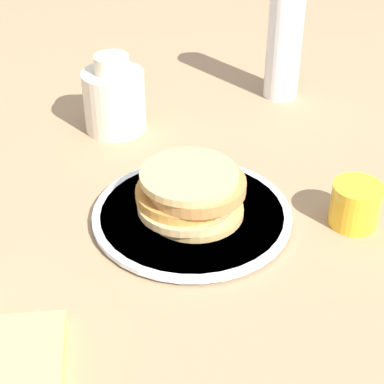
{
  "coord_description": "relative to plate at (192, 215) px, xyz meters",
  "views": [
    {
      "loc": [
        -0.73,
        0.2,
        0.56
      ],
      "look_at": [
        -0.02,
        -0.01,
        0.05
      ],
      "focal_mm": 60.0,
      "sensor_mm": 36.0,
      "label": 1
    }
  ],
  "objects": [
    {
      "name": "water_bottle_mid",
      "position": [
        0.33,
        -0.28,
        0.11
      ],
      "size": [
        0.07,
        0.07,
        0.25
      ],
      "color": "white",
      "rests_on": "ground_plane"
    },
    {
      "name": "ground_plane",
      "position": [
        0.02,
        0.01,
        -0.01
      ],
      "size": [
        4.0,
        4.0,
        0.0
      ],
      "primitive_type": "plane",
      "color": "#9E7F5B"
    },
    {
      "name": "plate",
      "position": [
        0.0,
        0.0,
        0.0
      ],
      "size": [
        0.29,
        0.29,
        0.01
      ],
      "color": "silver",
      "rests_on": "ground_plane"
    },
    {
      "name": "cream_jug",
      "position": [
        0.29,
        0.05,
        0.05
      ],
      "size": [
        0.11,
        0.11,
        0.14
      ],
      "color": "beige",
      "rests_on": "ground_plane"
    },
    {
      "name": "pancake_stack",
      "position": [
        0.0,
        0.0,
        0.04
      ],
      "size": [
        0.15,
        0.15,
        0.07
      ],
      "color": "tan",
      "rests_on": "plate"
    },
    {
      "name": "juice_glass",
      "position": [
        -0.07,
        -0.22,
        0.02
      ],
      "size": [
        0.07,
        0.07,
        0.06
      ],
      "color": "yellow",
      "rests_on": "ground_plane"
    }
  ]
}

